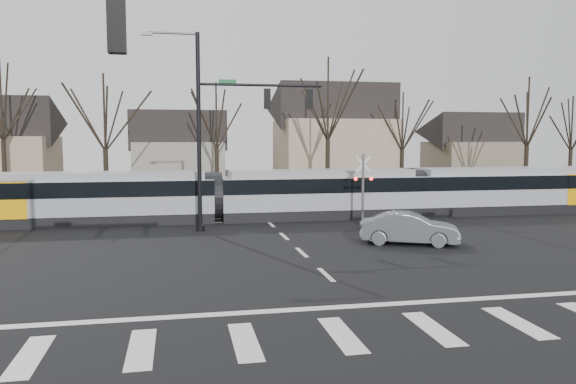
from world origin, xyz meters
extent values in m
plane|color=black|center=(0.00, 0.00, 0.00)|extent=(140.00, 140.00, 0.00)
cube|color=#38331E|center=(0.00, 32.00, 0.01)|extent=(140.00, 28.00, 0.01)
cube|color=silver|center=(-8.40, -4.00, 0.01)|extent=(0.60, 2.60, 0.01)
cube|color=silver|center=(-6.00, -4.00, 0.01)|extent=(0.60, 2.60, 0.01)
cube|color=silver|center=(-3.60, -4.00, 0.01)|extent=(0.60, 2.60, 0.01)
cube|color=silver|center=(-1.20, -4.00, 0.01)|extent=(0.60, 2.60, 0.01)
cube|color=silver|center=(1.20, -4.00, 0.01)|extent=(0.60, 2.60, 0.01)
cube|color=silver|center=(3.60, -4.00, 0.01)|extent=(0.60, 2.60, 0.01)
cube|color=silver|center=(0.00, -1.80, 0.01)|extent=(28.00, 0.35, 0.01)
cube|color=silver|center=(0.00, 2.00, 0.01)|extent=(0.18, 2.00, 0.01)
cube|color=silver|center=(0.00, 6.00, 0.01)|extent=(0.18, 2.00, 0.01)
cube|color=silver|center=(0.00, 10.00, 0.01)|extent=(0.18, 2.00, 0.01)
cube|color=silver|center=(0.00, 14.00, 0.01)|extent=(0.18, 2.00, 0.01)
cube|color=silver|center=(0.00, 18.00, 0.01)|extent=(0.18, 2.00, 0.01)
cube|color=silver|center=(0.00, 22.00, 0.01)|extent=(0.18, 2.00, 0.01)
cube|color=silver|center=(0.00, 26.00, 0.01)|extent=(0.18, 2.00, 0.01)
cube|color=silver|center=(0.00, 30.00, 0.01)|extent=(0.18, 2.00, 0.01)
cube|color=#59595E|center=(0.00, 15.10, 0.03)|extent=(90.00, 0.12, 0.06)
cube|color=#59595E|center=(0.00, 16.50, 0.03)|extent=(90.00, 0.12, 0.06)
cube|color=gray|center=(-9.64, 16.00, 1.47)|extent=(13.07, 2.82, 2.94)
cube|color=black|center=(-9.64, 16.00, 2.06)|extent=(13.09, 2.86, 0.85)
cube|color=#FFAA07|center=(-14.57, 16.00, 1.56)|extent=(3.22, 2.88, 1.96)
cube|color=gray|center=(3.43, 16.00, 1.47)|extent=(12.07, 2.82, 2.94)
cube|color=black|center=(3.43, 16.00, 2.06)|extent=(12.09, 2.86, 0.85)
cube|color=gray|center=(16.00, 16.00, 1.47)|extent=(13.07, 2.82, 2.94)
cube|color=black|center=(16.00, 16.00, 2.06)|extent=(13.09, 2.86, 0.85)
cube|color=#FFAA07|center=(20.93, 16.00, 1.56)|extent=(3.22, 2.88, 1.96)
imported|color=#5A5E62|center=(5.25, 6.90, 0.73)|extent=(4.78, 5.56, 1.46)
cube|color=black|center=(-6.15, -6.00, 6.90)|extent=(0.32, 0.32, 1.05)
sphere|color=#FF0C07|center=(-6.15, -6.00, 7.23)|extent=(0.22, 0.22, 0.22)
cylinder|color=black|center=(-4.00, 12.50, 5.10)|extent=(0.22, 0.22, 10.20)
cylinder|color=black|center=(-4.00, 12.50, 0.15)|extent=(0.44, 0.44, 0.30)
cylinder|color=black|center=(-0.75, 12.50, 7.60)|extent=(6.50, 0.14, 0.14)
cube|color=#0C5926|center=(-2.50, 12.50, 7.75)|extent=(0.90, 0.03, 0.22)
cube|color=black|center=(-0.42, 12.50, 6.90)|extent=(0.32, 0.32, 1.05)
sphere|color=#FF0C07|center=(-0.42, 12.50, 7.23)|extent=(0.22, 0.22, 0.22)
cube|color=black|center=(1.85, 12.50, 6.90)|extent=(0.32, 0.32, 1.05)
sphere|color=#FF0C07|center=(1.85, 12.50, 7.23)|extent=(0.22, 0.22, 0.22)
cube|color=#59595B|center=(-6.50, 12.50, 10.02)|extent=(0.55, 0.22, 0.14)
cylinder|color=#59595B|center=(5.00, 12.80, 2.00)|extent=(0.14, 0.14, 4.00)
cylinder|color=#59595B|center=(5.00, 12.80, 0.10)|extent=(0.36, 0.36, 0.20)
cube|color=silver|center=(5.00, 12.80, 3.40)|extent=(0.95, 0.04, 0.95)
cube|color=silver|center=(5.00, 12.80, 3.40)|extent=(0.95, 0.04, 0.95)
cube|color=black|center=(5.00, 12.80, 2.60)|extent=(1.00, 0.10, 0.12)
sphere|color=#FF0C07|center=(4.55, 12.72, 2.60)|extent=(0.18, 0.18, 0.18)
sphere|color=#FF0C07|center=(5.45, 12.72, 2.60)|extent=(0.18, 0.18, 0.18)
cube|color=gray|center=(-5.00, 36.00, 2.25)|extent=(8.00, 7.00, 4.50)
cube|color=gray|center=(9.00, 33.00, 3.25)|extent=(10.00, 8.00, 6.50)
cube|color=#6B604F|center=(24.00, 35.00, 2.25)|extent=(8.00, 7.00, 4.50)
camera|label=1|loc=(-5.09, -16.91, 4.82)|focal=35.00mm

